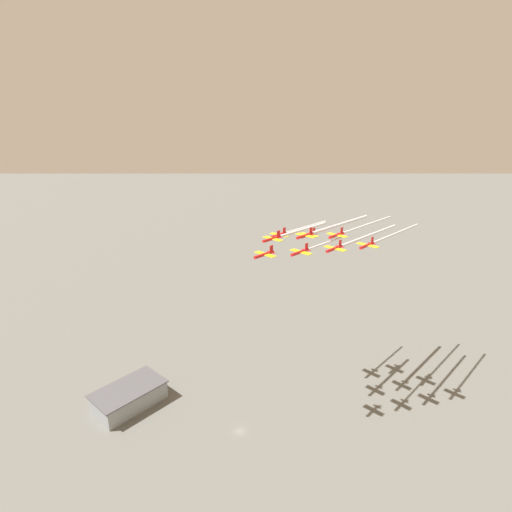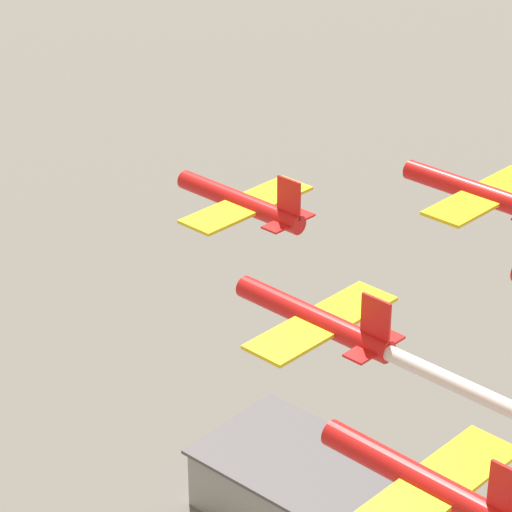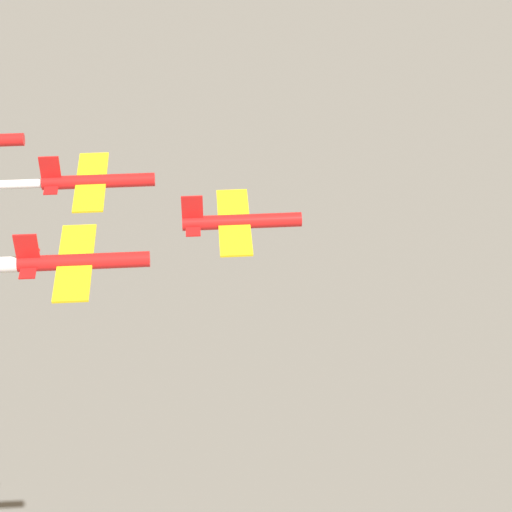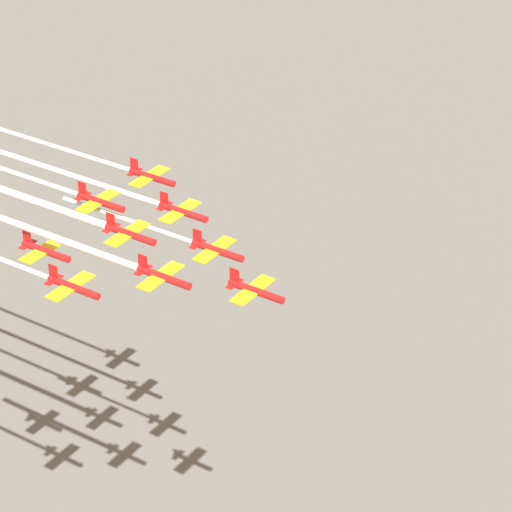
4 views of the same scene
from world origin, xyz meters
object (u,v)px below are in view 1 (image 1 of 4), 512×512
object	(u,v)px
jet_0	(265,254)
jet_4	(305,235)
jet_7	(337,235)
jet_2	(272,239)
jet_6	(367,245)
hangar	(129,396)
jet_5	(279,235)
jet_1	(301,252)
jet_8	(309,235)
jet_3	(335,248)

from	to	relation	value
jet_0	jet_4	xyz separation A→B (m)	(24.41, -0.91, 2.38)
jet_0	jet_7	world-z (taller)	jet_7
jet_2	jet_6	bearing A→B (deg)	-139.64
hangar	jet_0	xyz separation A→B (m)	(33.50, -50.40, 69.61)
jet_5	jet_6	distance (m)	37.94
jet_4	hangar	bearing A→B (deg)	50.58
jet_5	jet_7	bearing A→B (deg)	-150.46
jet_1	jet_8	size ratio (longest dim) A/B	1.00
jet_2	jet_3	distance (m)	24.86
jet_0	jet_5	size ratio (longest dim) A/B	1.00
jet_4	jet_5	bearing A→B (deg)	0.00
jet_7	jet_8	xyz separation A→B (m)	(0.53, 14.36, -2.69)
hangar	jet_3	size ratio (longest dim) A/B	3.11
hangar	jet_6	bearing A→B (deg)	-46.60
jet_0	jet_7	xyz separation A→B (m)	(36.34, -8.54, 1.48)
jet_1	jet_6	bearing A→B (deg)	-120.47
hangar	jet_8	xyz separation A→B (m)	(70.38, -44.58, 68.41)
jet_3	jet_8	xyz separation A→B (m)	(13.00, 21.08, -1.12)
jet_0	jet_6	size ratio (longest dim) A/B	1.00
jet_3	jet_7	distance (m)	14.25
hangar	jet_1	size ratio (longest dim) A/B	3.11
jet_3	jet_7	size ratio (longest dim) A/B	1.00
jet_2	jet_8	bearing A→B (deg)	-90.00
jet_3	jet_6	world-z (taller)	jet_6
jet_7	jet_8	size ratio (longest dim) A/B	1.00
jet_1	jet_2	size ratio (longest dim) A/B	1.00
jet_6	jet_7	bearing A→B (deg)	-0.00
jet_3	jet_6	size ratio (longest dim) A/B	1.00
hangar	jet_2	size ratio (longest dim) A/B	3.11
jet_8	jet_4	bearing A→B (deg)	120.47
jet_1	jet_0	bearing A→B (deg)	59.53
jet_7	jet_6	bearing A→B (deg)	180.00
jet_6	jet_8	world-z (taller)	jet_6
jet_5	jet_8	world-z (taller)	jet_5
jet_0	jet_4	size ratio (longest dim) A/B	1.00
hangar	jet_3	xyz separation A→B (m)	(57.37, -65.67, 69.52)
hangar	jet_0	distance (m)	92.24
jet_0	jet_3	bearing A→B (deg)	-120.47
jet_0	jet_1	size ratio (longest dim) A/B	1.00
jet_5	hangar	bearing A→B (deg)	59.82
jet_0	jet_4	bearing A→B (deg)	-90.00
jet_2	jet_6	world-z (taller)	jet_2
hangar	jet_4	xyz separation A→B (m)	(57.91, -51.31, 71.99)
jet_4	jet_6	bearing A→B (deg)	-150.46
jet_0	jet_5	bearing A→B (deg)	-59.53
jet_2	jet_7	xyz separation A→B (m)	(23.87, -15.26, -0.59)
jet_0	jet_6	distance (m)	42.50
jet_5	jet_8	distance (m)	14.20
hangar	jet_7	xyz separation A→B (m)	(69.84, -58.94, 71.09)
jet_1	jet_3	xyz separation A→B (m)	(11.94, -7.63, 0.20)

